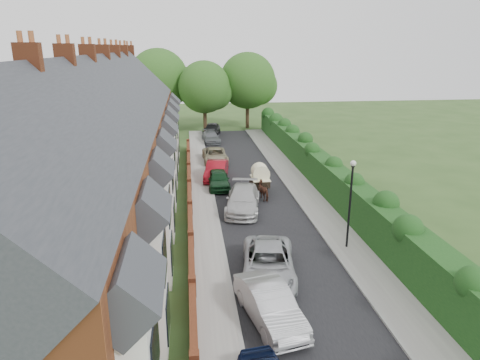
# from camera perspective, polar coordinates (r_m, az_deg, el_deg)

# --- Properties ---
(ground) EXTENTS (140.00, 140.00, 0.00)m
(ground) POSITION_cam_1_polar(r_m,az_deg,el_deg) (20.98, 8.93, -14.33)
(ground) COLOR #2D4C1E
(ground) RESTS_ON ground
(road) EXTENTS (6.00, 58.00, 0.02)m
(road) POSITION_cam_1_polar(r_m,az_deg,el_deg) (30.53, 2.49, -3.65)
(road) COLOR black
(road) RESTS_ON ground
(pavement_hedge_side) EXTENTS (2.20, 58.00, 0.12)m
(pavement_hedge_side) POSITION_cam_1_polar(r_m,az_deg,el_deg) (31.41, 9.90, -3.19)
(pavement_hedge_side) COLOR gray
(pavement_hedge_side) RESTS_ON ground
(pavement_house_side) EXTENTS (1.70, 58.00, 0.12)m
(pavement_house_side) POSITION_cam_1_polar(r_m,az_deg,el_deg) (30.15, -4.77, -3.87)
(pavement_house_side) COLOR gray
(pavement_house_side) RESTS_ON ground
(kerb_hedge_side) EXTENTS (0.18, 58.00, 0.13)m
(kerb_hedge_side) POSITION_cam_1_polar(r_m,az_deg,el_deg) (31.13, 8.04, -3.28)
(kerb_hedge_side) COLOR #969691
(kerb_hedge_side) RESTS_ON ground
(kerb_house_side) EXTENTS (0.18, 58.00, 0.13)m
(kerb_house_side) POSITION_cam_1_polar(r_m,az_deg,el_deg) (30.18, -3.25, -3.80)
(kerb_house_side) COLOR #969691
(kerb_house_side) RESTS_ON ground
(hedge) EXTENTS (2.10, 58.00, 2.85)m
(hedge) POSITION_cam_1_polar(r_m,az_deg,el_deg) (31.48, 13.18, -0.38)
(hedge) COLOR #113713
(hedge) RESTS_ON ground
(terrace_row) EXTENTS (9.05, 40.50, 11.50)m
(terrace_row) POSITION_cam_1_polar(r_m,az_deg,el_deg) (28.41, -18.18, 3.31)
(terrace_row) COLOR #9A4D27
(terrace_row) RESTS_ON ground
(garden_wall_row) EXTENTS (0.35, 40.35, 1.10)m
(garden_wall_row) POSITION_cam_1_polar(r_m,az_deg,el_deg) (29.06, -6.68, -3.92)
(garden_wall_row) COLOR brown
(garden_wall_row) RESTS_ON ground
(lamppost) EXTENTS (0.32, 0.32, 5.16)m
(lamppost) POSITION_cam_1_polar(r_m,az_deg,el_deg) (24.06, 14.55, -1.76)
(lamppost) COLOR black
(lamppost) RESTS_ON ground
(tree_far_left) EXTENTS (7.14, 6.80, 9.29)m
(tree_far_left) POSITION_cam_1_polar(r_m,az_deg,el_deg) (57.48, -4.44, 12.09)
(tree_far_left) COLOR #332316
(tree_far_left) RESTS_ON ground
(tree_far_right) EXTENTS (7.98, 7.60, 10.31)m
(tree_far_right) POSITION_cam_1_polar(r_m,az_deg,el_deg) (59.99, 1.38, 12.93)
(tree_far_right) COLOR #332316
(tree_far_right) RESTS_ON ground
(tree_far_back) EXTENTS (8.40, 8.00, 10.82)m
(tree_far_back) POSITION_cam_1_polar(r_m,az_deg,el_deg) (60.42, -10.38, 12.98)
(tree_far_back) COLOR #332316
(tree_far_back) RESTS_ON ground
(car_silver_a) EXTENTS (2.62, 4.94, 1.55)m
(car_silver_a) POSITION_cam_1_polar(r_m,az_deg,el_deg) (18.41, 3.99, -16.24)
(car_silver_a) COLOR #A9A9AE
(car_silver_a) RESTS_ON ground
(car_silver_b) EXTENTS (3.39, 5.87, 1.54)m
(car_silver_b) POSITION_cam_1_polar(r_m,az_deg,el_deg) (21.43, 3.81, -11.03)
(car_silver_b) COLOR #ABADB3
(car_silver_b) RESTS_ON ground
(car_white) EXTENTS (3.23, 5.81, 1.59)m
(car_white) POSITION_cam_1_polar(r_m,az_deg,el_deg) (29.72, 0.40, -2.61)
(car_white) COLOR #BABABA
(car_white) RESTS_ON ground
(car_green) EXTENTS (1.74, 4.26, 1.45)m
(car_green) POSITION_cam_1_polar(r_m,az_deg,el_deg) (34.52, -2.89, 0.11)
(car_green) COLOR black
(car_green) RESTS_ON ground
(car_red) EXTENTS (2.51, 4.96, 1.56)m
(car_red) POSITION_cam_1_polar(r_m,az_deg,el_deg) (36.81, -3.17, 1.30)
(car_red) COLOR maroon
(car_red) RESTS_ON ground
(car_beige) EXTENTS (2.43, 5.04, 1.39)m
(car_beige) POSITION_cam_1_polar(r_m,az_deg,el_deg) (42.24, -3.34, 3.28)
(car_beige) COLOR tan
(car_beige) RESTS_ON ground
(car_grey) EXTENTS (2.24, 4.62, 1.30)m
(car_grey) POSITION_cam_1_polar(r_m,az_deg,el_deg) (51.22, -3.89, 5.72)
(car_grey) COLOR slate
(car_grey) RESTS_ON ground
(car_black) EXTENTS (2.66, 4.94, 1.60)m
(car_black) POSITION_cam_1_polar(r_m,az_deg,el_deg) (55.26, -3.77, 6.74)
(car_black) COLOR black
(car_black) RESTS_ON ground
(horse) EXTENTS (1.30, 1.81, 1.39)m
(horse) POSITION_cam_1_polar(r_m,az_deg,el_deg) (31.92, 3.23, -1.40)
(horse) COLOR #4B281B
(horse) RESTS_ON ground
(horse_cart) EXTENTS (1.41, 3.12, 2.25)m
(horse_cart) POSITION_cam_1_polar(r_m,az_deg,el_deg) (33.41, 2.72, 0.54)
(horse_cart) COLOR black
(horse_cart) RESTS_ON ground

